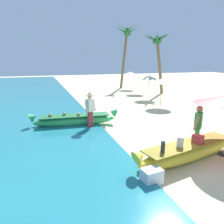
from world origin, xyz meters
name	(u,v)px	position (x,y,z in m)	size (l,w,h in m)	color
ground_plane	(177,147)	(0.00, 0.00, 0.00)	(80.00, 80.00, 0.00)	beige
boat_yellow_foreground	(189,151)	(-0.27, -0.95, 0.31)	(4.30, 1.41, 0.88)	yellow
boat_green_midground	(75,120)	(-3.09, 3.79, 0.30)	(4.20, 1.06, 0.84)	#38B760
person_vendor_hatted	(90,108)	(-2.48, 3.15, 1.00)	(0.58, 0.45, 1.73)	#B2383D
person_tourist_customer	(198,126)	(0.50, -0.38, 0.90)	(0.54, 0.50, 1.60)	green
parasol_row_0	(162,81)	(3.21, 6.28, 1.75)	(1.60, 1.60, 1.91)	#8E6B47
parasol_row_1	(149,78)	(3.78, 9.11, 1.75)	(1.60, 1.60, 1.91)	#8E6B47
parasol_row_2	(138,75)	(4.32, 12.07, 1.75)	(1.60, 1.60, 1.91)	#8E6B47
parasol_row_3	(130,73)	(4.79, 15.08, 1.75)	(1.60, 1.60, 1.91)	#8E6B47
palm_tree_tall_inland	(157,45)	(5.82, 11.44, 4.46)	(2.39, 2.69, 5.57)	brown
palm_tree_leaning_seaward	(126,40)	(4.87, 16.51, 5.35)	(2.65, 2.30, 6.90)	brown
cooler_box	(152,176)	(-2.04, -1.72, 0.20)	(0.50, 0.38, 0.41)	silver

